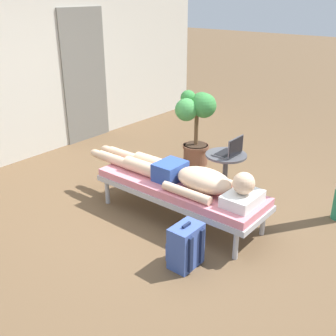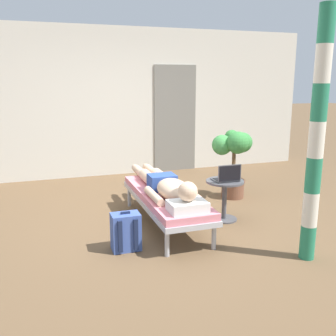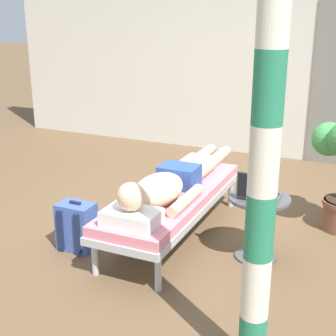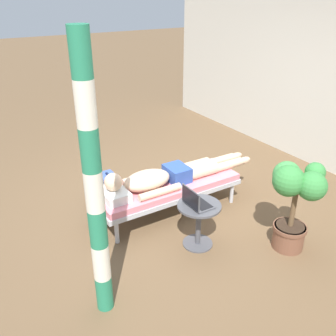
# 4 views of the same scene
# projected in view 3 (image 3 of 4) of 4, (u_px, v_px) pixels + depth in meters

# --- Properties ---
(ground_plane) EXTENTS (40.00, 40.00, 0.00)m
(ground_plane) POSITION_uv_depth(u_px,v_px,m) (171.00, 229.00, 4.36)
(ground_plane) COLOR brown
(house_wall_back) EXTENTS (7.60, 0.20, 2.70)m
(house_wall_back) POSITION_uv_depth(u_px,v_px,m) (262.00, 54.00, 6.29)
(house_wall_back) COLOR beige
(house_wall_back) RESTS_ON ground
(lounge_chair) EXTENTS (0.62, 1.89, 0.42)m
(lounge_chair) POSITION_uv_depth(u_px,v_px,m) (173.00, 199.00, 4.13)
(lounge_chair) COLOR #B7B7BC
(lounge_chair) RESTS_ON ground
(person_reclining) EXTENTS (0.53, 2.17, 0.32)m
(person_reclining) POSITION_uv_depth(u_px,v_px,m) (170.00, 183.00, 4.02)
(person_reclining) COLOR white
(person_reclining) RESTS_ON lounge_chair
(side_table) EXTENTS (0.48, 0.48, 0.52)m
(side_table) POSITION_uv_depth(u_px,v_px,m) (258.00, 217.00, 3.75)
(side_table) COLOR #4C4C51
(side_table) RESTS_ON ground
(laptop) EXTENTS (0.31, 0.24, 0.23)m
(laptop) POSITION_uv_depth(u_px,v_px,m) (258.00, 192.00, 3.64)
(laptop) COLOR #4C4C51
(laptop) RESTS_ON side_table
(backpack) EXTENTS (0.30, 0.26, 0.42)m
(backpack) POSITION_uv_depth(u_px,v_px,m) (77.00, 227.00, 3.95)
(backpack) COLOR #3F59A5
(backpack) RESTS_ON ground
(porch_post) EXTENTS (0.15, 0.15, 2.43)m
(porch_post) POSITION_uv_depth(u_px,v_px,m) (264.00, 160.00, 2.28)
(porch_post) COLOR #267F59
(porch_post) RESTS_ON ground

